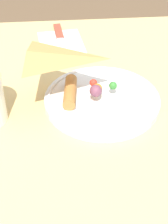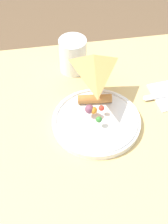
{
  "view_description": "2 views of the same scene",
  "coord_description": "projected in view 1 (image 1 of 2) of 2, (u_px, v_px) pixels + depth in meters",
  "views": [
    {
      "loc": [
        0.37,
        -0.15,
        1.15
      ],
      "look_at": [
        -0.11,
        -0.11,
        0.76
      ],
      "focal_mm": 55.0,
      "sensor_mm": 36.0,
      "label": 1
    },
    {
      "loc": [
        -0.05,
        0.5,
        1.42
      ],
      "look_at": [
        -0.14,
        -0.08,
        0.76
      ],
      "focal_mm": 55.0,
      "sensor_mm": 36.0,
      "label": 2
    }
  ],
  "objects": [
    {
      "name": "dining_table",
      "position": [
        147.0,
        202.0,
        0.63
      ],
      "size": [
        1.15,
        0.83,
        0.73
      ],
      "color": "#DBB770",
      "rests_on": "ground_plane"
    },
    {
      "name": "plate_pizza",
      "position": [
        102.0,
        97.0,
        0.68
      ],
      "size": [
        0.23,
        0.23,
        0.06
      ],
      "color": "white",
      "rests_on": "dining_table"
    },
    {
      "name": "napkin_folded",
      "position": [
        62.0,
        44.0,
        0.88
      ],
      "size": [
        0.16,
        0.13,
        0.0
      ],
      "rotation": [
        0.0,
        0.0,
        0.11
      ],
      "color": "white",
      "rests_on": "dining_table"
    },
    {
      "name": "butter_knife",
      "position": [
        61.0,
        41.0,
        0.89
      ],
      "size": [
        0.22,
        0.04,
        0.01
      ],
      "rotation": [
        0.0,
        0.0,
        0.09
      ],
      "color": "#99422D",
      "rests_on": "napkin_folded"
    }
  ]
}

